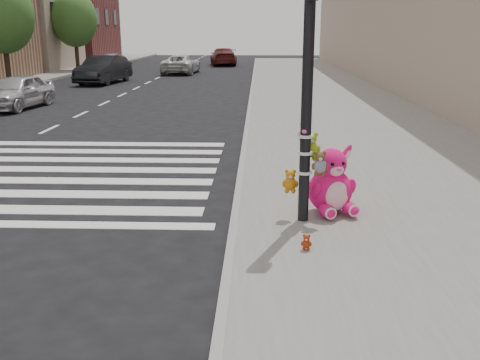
# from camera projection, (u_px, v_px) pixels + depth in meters

# --- Properties ---
(ground) EXTENTS (120.00, 120.00, 0.00)m
(ground) POSITION_uv_depth(u_px,v_px,m) (102.00, 278.00, 6.56)
(ground) COLOR black
(ground) RESTS_ON ground
(sidewalk_near) EXTENTS (7.00, 80.00, 0.14)m
(sidewalk_near) POSITION_uv_depth(u_px,v_px,m) (362.00, 129.00, 15.99)
(sidewalk_near) COLOR slate
(sidewalk_near) RESTS_ON ground
(curb_edge) EXTENTS (0.12, 80.00, 0.15)m
(curb_edge) POSITION_uv_depth(u_px,v_px,m) (247.00, 128.00, 16.11)
(curb_edge) COLOR gray
(curb_edge) RESTS_ON ground
(bld_far_d) EXTENTS (6.00, 8.00, 10.00)m
(bld_far_d) POSITION_uv_depth(u_px,v_px,m) (24.00, 1.00, 39.41)
(bld_far_d) COLOR tan
(bld_far_d) RESTS_ON ground
(bld_far_e) EXTENTS (6.00, 10.00, 9.00)m
(bld_far_e) POSITION_uv_depth(u_px,v_px,m) (74.00, 13.00, 50.12)
(bld_far_e) COLOR brown
(bld_far_e) RESTS_ON ground
(signal_pole) EXTENTS (0.68, 0.50, 4.00)m
(signal_pole) POSITION_uv_depth(u_px,v_px,m) (307.00, 111.00, 7.74)
(signal_pole) COLOR black
(signal_pole) RESTS_ON sidewalk_near
(tree_far_b) EXTENTS (3.20, 3.20, 5.44)m
(tree_far_b) POSITION_uv_depth(u_px,v_px,m) (2.00, 15.00, 27.12)
(tree_far_b) COLOR #382619
(tree_far_b) RESTS_ON sidewalk_far
(tree_far_c) EXTENTS (3.20, 3.20, 5.44)m
(tree_far_c) POSITION_uv_depth(u_px,v_px,m) (74.00, 19.00, 37.70)
(tree_far_c) COLOR #382619
(tree_far_c) RESTS_ON sidewalk_far
(pink_bunny) EXTENTS (0.89, 0.97, 1.10)m
(pink_bunny) POSITION_uv_depth(u_px,v_px,m) (331.00, 185.00, 8.39)
(pink_bunny) COLOR #FB1578
(pink_bunny) RESTS_ON sidewalk_near
(red_teddy) EXTENTS (0.16, 0.12, 0.22)m
(red_teddy) POSITION_uv_depth(u_px,v_px,m) (306.00, 242.00, 7.02)
(red_teddy) COLOR #A02F10
(red_teddy) RESTS_ON sidewalk_near
(car_silver_far) EXTENTS (1.92, 3.97, 1.31)m
(car_silver_far) POSITION_uv_depth(u_px,v_px,m) (17.00, 91.00, 20.53)
(car_silver_far) COLOR silver
(car_silver_far) RESTS_ON ground
(car_dark_far) EXTENTS (2.26, 4.89, 1.55)m
(car_dark_far) POSITION_uv_depth(u_px,v_px,m) (104.00, 69.00, 30.22)
(car_dark_far) COLOR black
(car_dark_far) RESTS_ON ground
(car_white_near) EXTENTS (2.39, 4.74, 1.29)m
(car_white_near) POSITION_uv_depth(u_px,v_px,m) (181.00, 64.00, 36.96)
(car_white_near) COLOR silver
(car_white_near) RESTS_ON ground
(car_maroon_near) EXTENTS (2.71, 5.24, 1.45)m
(car_maroon_near) POSITION_uv_depth(u_px,v_px,m) (223.00, 57.00, 45.71)
(car_maroon_near) COLOR #561918
(car_maroon_near) RESTS_ON ground
(car_silver_deep) EXTENTS (1.82, 3.80, 1.25)m
(car_silver_deep) POSITION_uv_depth(u_px,v_px,m) (109.00, 61.00, 41.69)
(car_silver_deep) COLOR #A2A3A6
(car_silver_deep) RESTS_ON ground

